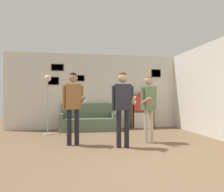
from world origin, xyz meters
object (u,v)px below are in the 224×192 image
floor_lamp (48,92)px  person_player_foreground_left (73,100)px  bottle_on_floor (68,132)px  bookshelf (142,112)px  drinking_cup (140,93)px  person_player_foreground_center (123,101)px  person_watcher_holding_cup (149,101)px  couch (88,122)px

floor_lamp → person_player_foreground_left: size_ratio=1.05×
floor_lamp → bottle_on_floor: (0.62, -0.10, -1.21)m
person_player_foreground_left → bottle_on_floor: 1.80m
bookshelf → drinking_cup: drinking_cup is taller
bottle_on_floor → drinking_cup: (2.55, 0.96, 1.20)m
person_player_foreground_center → person_watcher_holding_cup: 0.88m
couch → drinking_cup: bearing=5.8°
couch → drinking_cup: (1.92, 0.19, 0.99)m
bookshelf → drinking_cup: (-0.09, 0.00, 0.67)m
bookshelf → person_player_foreground_left: (-2.48, -2.47, 0.45)m
couch → bottle_on_floor: 1.02m
floor_lamp → person_watcher_holding_cup: floor_lamp is taller
couch → bookshelf: bearing=5.5°
couch → person_player_foreground_center: 2.89m
drinking_cup → person_player_foreground_left: bearing=-134.1°
person_player_foreground_center → person_watcher_holding_cup: person_player_foreground_center is taller
couch → person_player_foreground_left: 2.45m
bookshelf → person_player_foreground_left: person_player_foreground_left is taller
person_watcher_holding_cup → person_player_foreground_left: bearing=179.8°
bookshelf → person_watcher_holding_cup: person_watcher_holding_cup is taller
floor_lamp → couch: bearing=28.3°
couch → floor_lamp: 1.74m
bookshelf → bottle_on_floor: 2.85m
person_watcher_holding_cup → bookshelf: bearing=76.2°
bottle_on_floor → drinking_cup: size_ratio=1.91×
floor_lamp → drinking_cup: 3.29m
floor_lamp → bottle_on_floor: 1.37m
floor_lamp → drinking_cup: (3.17, 0.87, -0.02)m
person_player_foreground_center → person_player_foreground_left: bearing=158.3°
person_watcher_holding_cup → drinking_cup: size_ratio=14.37×
bookshelf → person_player_foreground_center: person_player_foreground_center is taller
couch → bottle_on_floor: (-0.63, -0.77, -0.21)m
bookshelf → person_player_foreground_center: (-1.37, -2.91, 0.44)m
person_player_foreground_left → bottle_on_floor: bearing=95.8°
couch → bottle_on_floor: bearing=-129.2°
floor_lamp → drinking_cup: bearing=15.3°
floor_lamp → drinking_cup: size_ratio=15.56×
floor_lamp → person_player_foreground_center: bearing=-47.3°
bookshelf → bottle_on_floor: bookshelf is taller
person_player_foreground_center → bottle_on_floor: size_ratio=7.64×
person_player_foreground_left → drinking_cup: person_player_foreground_left is taller
couch → floor_lamp: bearing=-151.7°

